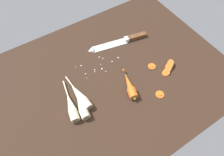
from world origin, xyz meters
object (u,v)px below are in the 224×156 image
at_px(parsnip_mid_right, 82,107).
at_px(carrot_slice_stack, 168,68).
at_px(carrot_slice_stray_mid, 152,66).
at_px(carrot_slice_stray_near, 160,94).
at_px(parsnip_front, 81,97).
at_px(parsnip_mid_left, 71,106).
at_px(chefs_knife, 117,42).
at_px(whole_carrot, 130,86).

relative_size(parsnip_mid_right, carrot_slice_stack, 2.03).
bearing_deg(carrot_slice_stray_mid, carrot_slice_stack, -45.15).
bearing_deg(parsnip_mid_right, carrot_slice_stray_near, -21.25).
xyz_separation_m(parsnip_front, parsnip_mid_left, (-0.06, -0.02, -0.00)).
distance_m(parsnip_front, carrot_slice_stack, 0.46).
bearing_deg(carrot_slice_stray_near, carrot_slice_stray_mid, 64.50).
distance_m(parsnip_mid_right, carrot_slice_stray_mid, 0.42).
distance_m(chefs_knife, parsnip_front, 0.39).
height_order(chefs_knife, whole_carrot, whole_carrot).
bearing_deg(parsnip_front, parsnip_mid_right, -115.12).
relative_size(parsnip_mid_left, parsnip_mid_right, 1.21).
height_order(parsnip_front, carrot_slice_stack, parsnip_front).
bearing_deg(carrot_slice_stray_mid, parsnip_mid_left, 178.75).
height_order(carrot_slice_stack, carrot_slice_stray_near, carrot_slice_stack).
height_order(chefs_knife, carrot_slice_stray_mid, chefs_knife).
bearing_deg(parsnip_mid_left, whole_carrot, -10.87).
bearing_deg(whole_carrot, chefs_knife, 68.61).
bearing_deg(carrot_slice_stray_near, parsnip_front, 150.91).
bearing_deg(carrot_slice_stack, parsnip_mid_left, 172.46).
height_order(parsnip_front, parsnip_mid_left, same).
bearing_deg(carrot_slice_stray_near, parsnip_mid_left, 157.37).
xyz_separation_m(whole_carrot, carrot_slice_stray_near, (0.10, -0.11, -0.02)).
bearing_deg(parsnip_mid_left, carrot_slice_stray_near, -22.63).
distance_m(parsnip_front, carrot_slice_stray_near, 0.37).
relative_size(chefs_knife, parsnip_front, 1.60).
xyz_separation_m(chefs_knife, carrot_slice_stray_mid, (0.06, -0.23, -0.00)).
xyz_separation_m(parsnip_mid_left, parsnip_mid_right, (0.04, -0.03, 0.00)).
height_order(parsnip_mid_left, carrot_slice_stray_near, parsnip_mid_left).
xyz_separation_m(chefs_knife, parsnip_mid_right, (-0.35, -0.25, 0.01)).
height_order(chefs_knife, carrot_slice_stack, carrot_slice_stack).
xyz_separation_m(parsnip_front, carrot_slice_stray_near, (0.32, -0.18, -0.02)).
xyz_separation_m(chefs_knife, parsnip_front, (-0.33, -0.20, 0.01)).
height_order(carrot_slice_stray_near, carrot_slice_stray_mid, same).
xyz_separation_m(parsnip_mid_right, carrot_slice_stack, (0.48, -0.04, -0.01)).
distance_m(whole_carrot, carrot_slice_stray_mid, 0.18).
relative_size(chefs_knife, parsnip_mid_right, 1.88).
bearing_deg(parsnip_front, parsnip_mid_left, -161.47).
distance_m(chefs_knife, carrot_slice_stack, 0.32).
bearing_deg(carrot_slice_stray_near, carrot_slice_stack, 35.44).
xyz_separation_m(carrot_slice_stack, carrot_slice_stray_mid, (-0.06, 0.06, -0.01)).
distance_m(chefs_knife, carrot_slice_stray_mid, 0.24).
height_order(parsnip_front, parsnip_mid_right, same).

